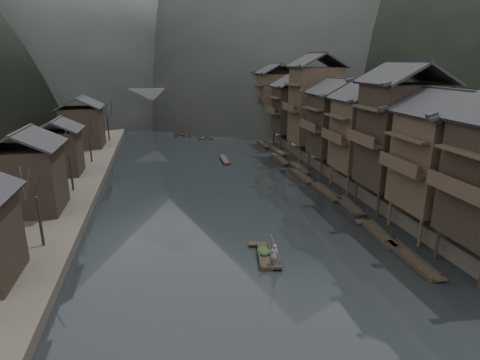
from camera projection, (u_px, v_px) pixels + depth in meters
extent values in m
plane|color=black|center=(252.00, 244.00, 35.54)|extent=(300.00, 300.00, 0.00)
cube|color=#2D2823|center=(378.00, 137.00, 79.48)|extent=(40.00, 200.00, 1.80)
cylinder|color=black|center=(437.00, 243.00, 32.61)|extent=(0.30, 0.30, 2.90)
cylinder|color=black|center=(466.00, 241.00, 33.13)|extent=(0.30, 0.30, 2.90)
cube|color=black|center=(458.00, 192.00, 28.68)|extent=(1.20, 5.70, 0.25)
cylinder|color=black|center=(420.00, 233.00, 34.68)|extent=(0.30, 0.30, 2.90)
cylinder|color=black|center=(390.00, 213.00, 39.18)|extent=(0.30, 0.30, 2.90)
cylinder|color=black|center=(448.00, 230.00, 35.20)|extent=(0.30, 0.30, 2.90)
cylinder|color=black|center=(415.00, 211.00, 39.70)|extent=(0.30, 0.30, 2.90)
cube|color=black|center=(442.00, 162.00, 35.92)|extent=(7.00, 6.00, 8.47)
cube|color=black|center=(402.00, 169.00, 35.28)|extent=(1.20, 5.70, 0.25)
cylinder|color=black|center=(378.00, 205.00, 41.25)|extent=(0.30, 0.30, 2.90)
cylinder|color=black|center=(356.00, 191.00, 45.75)|extent=(0.30, 0.30, 2.90)
cylinder|color=black|center=(402.00, 203.00, 41.77)|extent=(0.30, 0.30, 2.90)
cylinder|color=black|center=(378.00, 189.00, 46.27)|extent=(0.30, 0.30, 2.90)
cube|color=black|center=(399.00, 136.00, 42.17)|extent=(7.00, 6.00, 10.70)
cube|color=black|center=(364.00, 142.00, 41.56)|extent=(1.20, 5.70, 0.25)
cylinder|color=black|center=(347.00, 185.00, 47.82)|extent=(0.30, 0.30, 2.90)
cylinder|color=black|center=(331.00, 174.00, 52.32)|extent=(0.30, 0.30, 2.90)
cylinder|color=black|center=(369.00, 184.00, 48.34)|extent=(0.30, 0.30, 2.90)
cylinder|color=black|center=(350.00, 173.00, 52.84)|extent=(0.30, 0.30, 2.90)
cube|color=black|center=(366.00, 135.00, 49.07)|extent=(7.00, 6.00, 8.41)
cube|color=black|center=(335.00, 140.00, 48.43)|extent=(1.20, 5.70, 0.25)
cylinder|color=black|center=(321.00, 168.00, 55.32)|extent=(0.30, 0.30, 2.90)
cylinder|color=black|center=(309.00, 160.00, 59.83)|extent=(0.30, 0.30, 2.90)
cylinder|color=black|center=(340.00, 167.00, 55.85)|extent=(0.30, 0.30, 2.90)
cylinder|color=black|center=(326.00, 159.00, 60.35)|extent=(0.30, 0.30, 2.90)
cube|color=black|center=(338.00, 125.00, 56.57)|extent=(7.00, 6.00, 8.45)
cube|color=black|center=(311.00, 129.00, 55.93)|extent=(1.20, 5.70, 0.25)
cylinder|color=black|center=(299.00, 154.00, 63.77)|extent=(0.30, 0.30, 2.90)
cylinder|color=black|center=(290.00, 147.00, 68.27)|extent=(0.30, 0.30, 2.90)
cylinder|color=black|center=(316.00, 153.00, 64.29)|extent=(0.30, 0.30, 2.90)
cylinder|color=black|center=(305.00, 147.00, 68.80)|extent=(0.30, 0.30, 2.90)
cube|color=black|center=(315.00, 106.00, 64.52)|extent=(7.00, 6.00, 11.92)
cube|color=black|center=(291.00, 110.00, 63.93)|extent=(1.20, 5.70, 0.25)
cylinder|color=black|center=(281.00, 142.00, 73.15)|extent=(0.30, 0.30, 2.90)
cylinder|color=black|center=(274.00, 137.00, 77.66)|extent=(0.30, 0.30, 2.90)
cylinder|color=black|center=(295.00, 141.00, 73.68)|extent=(0.30, 0.30, 2.90)
cylinder|color=black|center=(287.00, 136.00, 78.18)|extent=(0.30, 0.30, 2.90)
cube|color=black|center=(294.00, 110.00, 74.43)|extent=(7.00, 6.00, 8.27)
cube|color=black|center=(273.00, 112.00, 73.79)|extent=(1.20, 5.70, 0.25)
cylinder|color=black|center=(264.00, 131.00, 84.42)|extent=(0.30, 0.30, 2.90)
cylinder|color=black|center=(259.00, 127.00, 88.92)|extent=(0.30, 0.30, 2.90)
cylinder|color=black|center=(277.00, 130.00, 84.94)|extent=(0.30, 0.30, 2.90)
cylinder|color=black|center=(271.00, 127.00, 89.44)|extent=(0.30, 0.30, 2.90)
cube|color=black|center=(276.00, 99.00, 85.41)|extent=(7.00, 6.00, 10.20)
cube|color=black|center=(258.00, 101.00, 84.80)|extent=(1.20, 5.70, 0.25)
cube|color=black|center=(28.00, 177.00, 39.74)|extent=(6.00, 6.00, 6.50)
cube|color=black|center=(60.00, 151.00, 52.98)|extent=(5.00, 5.00, 5.80)
cube|color=black|center=(83.00, 126.00, 69.73)|extent=(6.50, 6.50, 6.80)
cylinder|color=black|center=(44.00, 218.00, 32.45)|extent=(0.24, 0.24, 4.24)
cylinder|color=black|center=(78.00, 170.00, 46.54)|extent=(0.24, 0.24, 4.39)
cylinder|color=black|center=(95.00, 147.00, 59.63)|extent=(0.24, 0.24, 4.10)
cylinder|color=black|center=(107.00, 127.00, 75.30)|extent=(0.24, 0.24, 4.59)
cube|color=black|center=(410.00, 259.00, 32.50)|extent=(1.36, 6.79, 0.30)
cube|color=black|center=(410.00, 257.00, 32.45)|extent=(1.41, 6.66, 0.10)
cube|color=black|center=(387.00, 240.00, 35.48)|extent=(0.97, 0.87, 0.34)
cube|color=black|center=(438.00, 278.00, 29.45)|extent=(0.97, 0.87, 0.34)
cube|color=black|center=(379.00, 234.00, 37.07)|extent=(1.76, 6.21, 0.30)
cube|color=black|center=(379.00, 233.00, 37.02)|extent=(1.80, 6.09, 0.10)
cube|color=black|center=(360.00, 221.00, 39.71)|extent=(1.01, 0.85, 0.33)
cube|color=black|center=(400.00, 246.00, 34.35)|extent=(1.01, 0.85, 0.33)
cube|color=black|center=(348.00, 205.00, 44.47)|extent=(1.50, 5.94, 0.30)
cube|color=black|center=(348.00, 204.00, 44.42)|extent=(1.55, 5.83, 0.10)
cube|color=black|center=(335.00, 196.00, 47.04)|extent=(0.98, 0.79, 0.32)
cube|color=black|center=(362.00, 213.00, 41.82)|extent=(0.98, 0.79, 0.32)
cube|color=black|center=(325.00, 192.00, 48.88)|extent=(1.26, 6.54, 0.30)
cube|color=black|center=(325.00, 191.00, 48.82)|extent=(1.31, 6.41, 0.10)
cube|color=black|center=(316.00, 184.00, 51.78)|extent=(0.95, 0.82, 0.34)
cube|color=black|center=(336.00, 199.00, 45.89)|extent=(0.95, 0.82, 0.34)
cube|color=black|center=(301.00, 177.00, 55.39)|extent=(1.11, 6.31, 0.30)
cube|color=black|center=(302.00, 175.00, 55.33)|extent=(1.16, 6.18, 0.10)
cube|color=black|center=(294.00, 170.00, 58.19)|extent=(0.94, 0.78, 0.33)
cube|color=black|center=(309.00, 182.00, 52.51)|extent=(0.94, 0.78, 0.33)
cube|color=black|center=(299.00, 168.00, 59.66)|extent=(1.31, 6.47, 0.30)
cube|color=black|center=(299.00, 167.00, 59.61)|extent=(1.36, 6.35, 0.10)
cube|color=black|center=(292.00, 162.00, 62.50)|extent=(0.96, 0.82, 0.34)
cube|color=black|center=(307.00, 173.00, 56.74)|extent=(0.96, 0.82, 0.34)
cube|color=black|center=(280.00, 160.00, 64.79)|extent=(1.22, 6.70, 0.30)
cube|color=black|center=(280.00, 158.00, 64.74)|extent=(1.27, 6.57, 0.10)
cube|color=black|center=(275.00, 154.00, 67.77)|extent=(0.95, 0.84, 0.34)
cube|color=black|center=(286.00, 164.00, 61.73)|extent=(0.95, 0.84, 0.34)
cube|color=black|center=(277.00, 151.00, 70.64)|extent=(1.42, 7.31, 0.30)
cube|color=black|center=(277.00, 150.00, 70.59)|extent=(1.47, 7.17, 0.10)
cube|color=black|center=(273.00, 146.00, 73.90)|extent=(0.97, 0.93, 0.36)
cube|color=black|center=(282.00, 155.00, 67.30)|extent=(0.97, 0.93, 0.36)
cube|color=black|center=(263.00, 144.00, 76.50)|extent=(1.20, 6.43, 0.30)
cube|color=black|center=(263.00, 143.00, 76.45)|extent=(1.26, 6.30, 0.10)
cube|color=black|center=(260.00, 140.00, 79.36)|extent=(0.95, 0.81, 0.34)
cube|color=black|center=(267.00, 147.00, 73.56)|extent=(0.95, 0.81, 0.34)
cube|color=black|center=(259.00, 139.00, 81.93)|extent=(1.67, 6.91, 0.30)
cube|color=black|center=(259.00, 138.00, 81.87)|extent=(1.71, 6.78, 0.10)
cube|color=black|center=(254.00, 135.00, 84.91)|extent=(1.00, 0.92, 0.35)
cube|color=black|center=(264.00, 141.00, 78.87)|extent=(1.00, 0.92, 0.35)
cube|color=black|center=(225.00, 160.00, 64.61)|extent=(1.12, 5.44, 0.30)
cube|color=black|center=(225.00, 159.00, 64.56)|extent=(1.17, 5.33, 0.10)
cube|color=black|center=(222.00, 155.00, 67.00)|extent=(0.86, 0.69, 0.31)
cube|color=black|center=(228.00, 163.00, 62.14)|extent=(0.86, 0.69, 0.31)
cube|color=black|center=(205.00, 137.00, 83.54)|extent=(2.99, 4.45, 0.30)
cube|color=black|center=(205.00, 136.00, 83.49)|extent=(3.00, 4.39, 0.10)
cube|color=black|center=(199.00, 135.00, 85.10)|extent=(1.02, 0.90, 0.29)
cube|color=black|center=(211.00, 138.00, 81.90)|extent=(1.02, 0.90, 0.29)
cube|color=black|center=(182.00, 134.00, 86.51)|extent=(3.47, 4.76, 0.30)
cube|color=black|center=(182.00, 134.00, 86.46)|extent=(3.46, 4.71, 0.10)
cube|color=black|center=(187.00, 132.00, 88.62)|extent=(1.05, 0.98, 0.30)
cube|color=black|center=(176.00, 136.00, 84.32)|extent=(1.05, 0.98, 0.30)
cube|color=black|center=(176.00, 122.00, 104.02)|extent=(2.74, 5.12, 0.30)
cube|color=black|center=(176.00, 121.00, 103.97)|extent=(2.75, 5.05, 0.10)
cube|color=black|center=(173.00, 120.00, 105.97)|extent=(1.02, 0.90, 0.30)
cube|color=black|center=(180.00, 123.00, 102.00)|extent=(1.02, 0.90, 0.30)
cube|color=#4C4C4F|center=(187.00, 95.00, 101.04)|extent=(40.00, 6.00, 1.60)
cube|color=#4C4C4F|center=(188.00, 90.00, 98.13)|extent=(40.00, 0.50, 1.00)
cube|color=#4C4C4F|center=(186.00, 89.00, 103.20)|extent=(40.00, 0.50, 1.00)
cube|color=#4C4C4F|center=(131.00, 112.00, 99.52)|extent=(3.20, 6.00, 6.40)
cube|color=#4C4C4F|center=(170.00, 111.00, 101.33)|extent=(3.20, 6.00, 6.40)
cube|color=#4C4C4F|center=(206.00, 110.00, 103.05)|extent=(3.20, 6.00, 6.40)
cube|color=#4C4C4F|center=(242.00, 109.00, 104.85)|extent=(3.20, 6.00, 6.40)
cube|color=black|center=(265.00, 256.00, 33.03)|extent=(1.84, 4.71, 0.30)
cube|color=black|center=(265.00, 254.00, 32.98)|extent=(1.87, 4.63, 0.10)
cube|color=black|center=(254.00, 243.00, 34.95)|extent=(0.94, 0.73, 0.29)
cube|color=black|center=(277.00, 266.00, 31.03)|extent=(0.94, 0.73, 0.29)
ellipsoid|color=black|center=(264.00, 248.00, 33.06)|extent=(1.10, 1.44, 0.66)
imported|color=#5D5D5F|center=(275.00, 252.00, 31.14)|extent=(0.76, 0.66, 1.77)
cylinder|color=#8C7A51|center=(278.00, 218.00, 30.37)|extent=(1.68, 1.95, 3.87)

